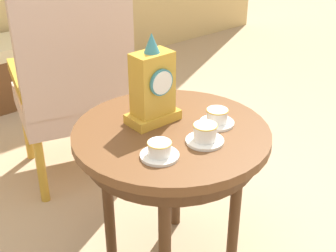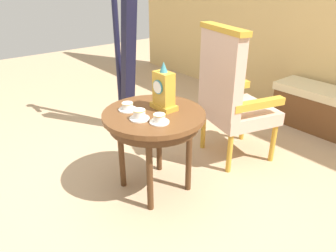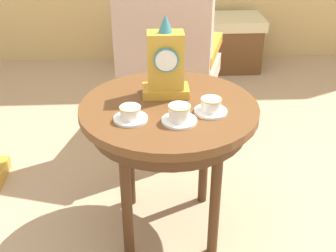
{
  "view_description": "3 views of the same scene",
  "coord_description": "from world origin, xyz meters",
  "px_view_note": "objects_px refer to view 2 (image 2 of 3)",
  "views": [
    {
      "loc": [
        -0.9,
        -1.13,
        1.43
      ],
      "look_at": [
        0.07,
        0.03,
        0.62
      ],
      "focal_mm": 50.07,
      "sensor_mm": 36.0,
      "label": 1
    },
    {
      "loc": [
        1.67,
        -1.21,
        1.49
      ],
      "look_at": [
        0.06,
        0.11,
        0.49
      ],
      "focal_mm": 33.93,
      "sensor_mm": 36.0,
      "label": 2
    },
    {
      "loc": [
        -0.03,
        -1.54,
        1.39
      ],
      "look_at": [
        0.05,
        -0.03,
        0.55
      ],
      "focal_mm": 46.3,
      "sensor_mm": 36.0,
      "label": 3
    }
  ],
  "objects_px": {
    "harp": "(125,58)",
    "teacup_left": "(128,107)",
    "side_table": "(154,122)",
    "mantel_clock": "(164,91)",
    "teacup_center": "(159,119)",
    "armchair": "(231,94)",
    "window_bench": "(327,111)",
    "teacup_right": "(139,115)"
  },
  "relations": [
    {
      "from": "teacup_right",
      "to": "window_bench",
      "type": "height_order",
      "value": "teacup_right"
    },
    {
      "from": "side_table",
      "to": "teacup_left",
      "type": "relative_size",
      "value": 5.57
    },
    {
      "from": "side_table",
      "to": "harp",
      "type": "bearing_deg",
      "value": 157.67
    },
    {
      "from": "teacup_right",
      "to": "harp",
      "type": "distance_m",
      "value": 1.16
    },
    {
      "from": "teacup_center",
      "to": "window_bench",
      "type": "relative_size",
      "value": 0.12
    },
    {
      "from": "teacup_center",
      "to": "mantel_clock",
      "type": "height_order",
      "value": "mantel_clock"
    },
    {
      "from": "harp",
      "to": "teacup_left",
      "type": "bearing_deg",
      "value": -31.95
    },
    {
      "from": "teacup_right",
      "to": "teacup_center",
      "type": "relative_size",
      "value": 1.03
    },
    {
      "from": "armchair",
      "to": "harp",
      "type": "relative_size",
      "value": 0.61
    },
    {
      "from": "teacup_left",
      "to": "teacup_center",
      "type": "distance_m",
      "value": 0.31
    },
    {
      "from": "harp",
      "to": "window_bench",
      "type": "xyz_separation_m",
      "value": [
        1.32,
        1.55,
        -0.54
      ]
    },
    {
      "from": "teacup_left",
      "to": "window_bench",
      "type": "relative_size",
      "value": 0.12
    },
    {
      "from": "teacup_left",
      "to": "teacup_right",
      "type": "height_order",
      "value": "teacup_right"
    },
    {
      "from": "side_table",
      "to": "harp",
      "type": "distance_m",
      "value": 1.08
    },
    {
      "from": "harp",
      "to": "window_bench",
      "type": "distance_m",
      "value": 2.11
    },
    {
      "from": "side_table",
      "to": "teacup_left",
      "type": "height_order",
      "value": "teacup_left"
    },
    {
      "from": "side_table",
      "to": "harp",
      "type": "height_order",
      "value": "harp"
    },
    {
      "from": "side_table",
      "to": "armchair",
      "type": "relative_size",
      "value": 0.63
    },
    {
      "from": "mantel_clock",
      "to": "harp",
      "type": "relative_size",
      "value": 0.18
    },
    {
      "from": "side_table",
      "to": "mantel_clock",
      "type": "bearing_deg",
      "value": 95.11
    },
    {
      "from": "teacup_left",
      "to": "armchair",
      "type": "xyz_separation_m",
      "value": [
        0.18,
        0.89,
        -0.06
      ]
    },
    {
      "from": "mantel_clock",
      "to": "armchair",
      "type": "relative_size",
      "value": 0.29
    },
    {
      "from": "teacup_center",
      "to": "mantel_clock",
      "type": "distance_m",
      "value": 0.26
    },
    {
      "from": "window_bench",
      "to": "teacup_center",
      "type": "bearing_deg",
      "value": -95.12
    },
    {
      "from": "armchair",
      "to": "harp",
      "type": "distance_m",
      "value": 1.1
    },
    {
      "from": "side_table",
      "to": "armchair",
      "type": "bearing_deg",
      "value": 87.47
    },
    {
      "from": "side_table",
      "to": "mantel_clock",
      "type": "xyz_separation_m",
      "value": [
        -0.01,
        0.09,
        0.21
      ]
    },
    {
      "from": "teacup_right",
      "to": "mantel_clock",
      "type": "xyz_separation_m",
      "value": [
        -0.04,
        0.23,
        0.1
      ]
    },
    {
      "from": "mantel_clock",
      "to": "window_bench",
      "type": "relative_size",
      "value": 0.31
    },
    {
      "from": "teacup_right",
      "to": "harp",
      "type": "bearing_deg",
      "value": 151.75
    },
    {
      "from": "teacup_center",
      "to": "harp",
      "type": "bearing_deg",
      "value": 157.26
    },
    {
      "from": "harp",
      "to": "armchair",
      "type": "bearing_deg",
      "value": 19.82
    },
    {
      "from": "armchair",
      "to": "harp",
      "type": "xyz_separation_m",
      "value": [
        -1.02,
        -0.37,
        0.17
      ]
    },
    {
      "from": "teacup_center",
      "to": "mantel_clock",
      "type": "relative_size",
      "value": 0.38
    },
    {
      "from": "teacup_right",
      "to": "teacup_center",
      "type": "height_order",
      "value": "teacup_right"
    },
    {
      "from": "mantel_clock",
      "to": "window_bench",
      "type": "xyz_separation_m",
      "value": [
        0.35,
        1.86,
        -0.54
      ]
    },
    {
      "from": "mantel_clock",
      "to": "teacup_center",
      "type": "bearing_deg",
      "value": -45.45
    },
    {
      "from": "mantel_clock",
      "to": "harp",
      "type": "distance_m",
      "value": 1.02
    },
    {
      "from": "mantel_clock",
      "to": "armchair",
      "type": "bearing_deg",
      "value": 86.42
    },
    {
      "from": "side_table",
      "to": "armchair",
      "type": "distance_m",
      "value": 0.77
    },
    {
      "from": "teacup_right",
      "to": "teacup_center",
      "type": "xyz_separation_m",
      "value": [
        0.13,
        0.07,
        -0.0
      ]
    },
    {
      "from": "teacup_center",
      "to": "window_bench",
      "type": "height_order",
      "value": "teacup_center"
    }
  ]
}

